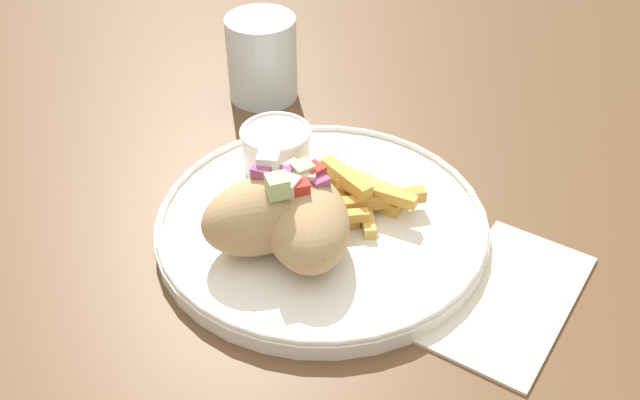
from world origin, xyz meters
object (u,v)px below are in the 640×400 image
object	(u,v)px
plate	(320,222)
fries_pile	(362,196)
sauce_ramekin	(276,146)
water_glass	(262,62)
pita_sandwich_far	(263,213)
pita_sandwich_near	(309,217)

from	to	relation	value
plate	fries_pile	size ratio (longest dim) A/B	2.72
sauce_ramekin	water_glass	world-z (taller)	water_glass
pita_sandwich_far	sauce_ramekin	distance (m)	0.11
plate	pita_sandwich_near	size ratio (longest dim) A/B	2.22
water_glass	sauce_ramekin	bearing A→B (deg)	-131.38
sauce_ramekin	pita_sandwich_near	bearing A→B (deg)	-123.06
sauce_ramekin	plate	bearing A→B (deg)	-110.97
pita_sandwich_near	sauce_ramekin	size ratio (longest dim) A/B	1.95
sauce_ramekin	water_glass	size ratio (longest dim) A/B	0.72
plate	pita_sandwich_near	world-z (taller)	pita_sandwich_near
plate	pita_sandwich_far	bearing A→B (deg)	166.42
sauce_ramekin	water_glass	bearing A→B (deg)	48.62
pita_sandwich_near	water_glass	bearing A→B (deg)	4.22
pita_sandwich_far	sauce_ramekin	xyz separation A→B (m)	(0.09, 0.07, -0.01)
plate	pita_sandwich_far	size ratio (longest dim) A/B	2.40
pita_sandwich_near	pita_sandwich_far	bearing A→B (deg)	82.62
pita_sandwich_far	water_glass	size ratio (longest dim) A/B	1.30
water_glass	fries_pile	bearing A→B (deg)	-114.56
fries_pile	pita_sandwich_far	bearing A→B (deg)	160.90
plate	water_glass	size ratio (longest dim) A/B	3.12
fries_pile	sauce_ramekin	distance (m)	0.10
pita_sandwich_near	sauce_ramekin	distance (m)	0.11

